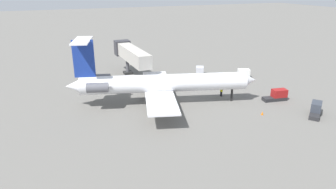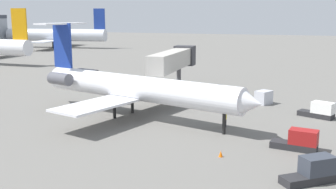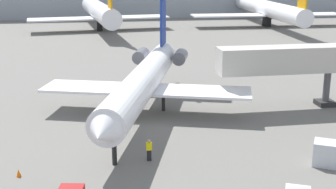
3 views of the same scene
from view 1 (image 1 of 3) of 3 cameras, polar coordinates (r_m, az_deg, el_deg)
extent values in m
cube|color=#66635E|center=(50.75, 3.16, -1.34)|extent=(400.00, 400.00, 0.10)
cylinder|color=white|center=(48.50, -0.66, 2.17)|extent=(10.31, 26.27, 2.84)
cone|color=white|center=(51.74, 15.07, 2.63)|extent=(3.21, 2.88, 2.70)
cone|color=white|center=(49.25, -17.32, 1.51)|extent=(3.06, 3.18, 2.41)
cube|color=white|center=(54.03, -2.30, 2.83)|extent=(10.26, 6.90, 0.24)
cube|color=white|center=(43.61, -1.24, -1.54)|extent=(10.26, 6.90, 0.24)
cylinder|color=#595960|center=(50.71, -12.58, 2.97)|extent=(2.35, 3.50, 1.50)
cylinder|color=#595960|center=(46.33, -13.13, 1.26)|extent=(2.35, 3.50, 1.50)
cube|color=navy|center=(47.76, -15.61, 6.49)|extent=(1.14, 3.14, 5.75)
cube|color=white|center=(47.21, -15.93, 9.75)|extent=(7.20, 4.24, 0.20)
cylinder|color=black|center=(51.60, 11.92, -0.07)|extent=(0.36, 0.36, 2.13)
cylinder|color=black|center=(50.69, -3.08, -0.01)|extent=(0.36, 0.36, 2.13)
cylinder|color=black|center=(47.70, -2.85, -1.35)|extent=(0.36, 0.36, 2.13)
cube|color=#B7B2A8|center=(61.80, -6.72, 7.50)|extent=(15.66, 2.88, 2.60)
cube|color=#333338|center=(68.76, -8.61, 8.72)|extent=(2.46, 3.24, 3.20)
cylinder|color=#4C4C51|center=(66.19, -7.63, 5.48)|extent=(0.70, 0.70, 3.77)
cube|color=#262626|center=(66.63, -7.57, 4.12)|extent=(1.80, 1.80, 0.50)
cube|color=black|center=(53.63, 9.99, 0.13)|extent=(0.33, 0.25, 0.85)
cube|color=yellow|center=(53.38, 10.04, 0.86)|extent=(0.41, 0.27, 0.60)
sphere|color=tan|center=(53.25, 10.07, 1.29)|extent=(0.24, 0.24, 0.24)
cube|color=#262628|center=(50.12, 25.96, -3.34)|extent=(3.58, 4.01, 0.60)
cube|color=#333842|center=(50.53, 26.19, -2.02)|extent=(2.59, 2.75, 1.30)
cube|color=#262628|center=(54.00, 19.41, -0.75)|extent=(2.06, 4.18, 0.60)
cube|color=maroon|center=(54.11, 20.24, 0.26)|extent=(1.79, 2.60, 1.30)
cube|color=#262628|center=(64.63, 13.31, 3.28)|extent=(2.90, 4.22, 0.60)
cube|color=white|center=(64.55, 14.07, 4.07)|extent=(2.25, 2.76, 1.30)
cube|color=silver|center=(65.33, 6.01, 4.45)|extent=(2.61, 2.41, 1.79)
cone|color=orange|center=(47.62, 17.36, -3.37)|extent=(0.36, 0.36, 0.55)
camera|label=2|loc=(36.08, 64.49, -2.41)|focal=43.66mm
camera|label=3|loc=(70.91, 34.82, 13.19)|focal=48.44mm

